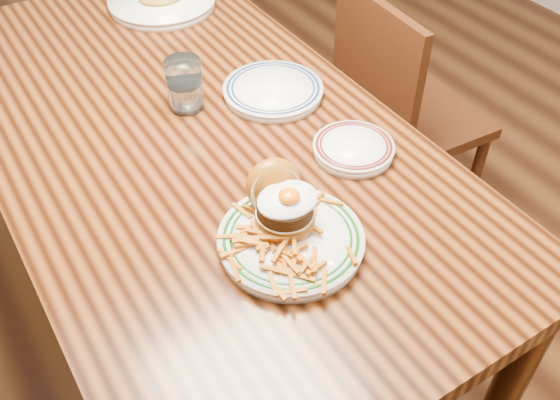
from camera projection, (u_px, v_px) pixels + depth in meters
floor at (212, 321)px, 1.92m from camera, size 6.00×6.00×0.00m
table at (191, 155)px, 1.46m from camera, size 0.85×1.60×0.75m
chair_right at (398, 112)px, 1.94m from camera, size 0.42×0.42×0.84m
main_plate at (288, 227)px, 1.12m from camera, size 0.27×0.28×0.13m
side_plate at (354, 148)px, 1.32m from camera, size 0.17×0.18×0.03m
rear_plate at (273, 90)px, 1.47m from camera, size 0.24×0.24×0.03m
water_glass at (185, 87)px, 1.41m from camera, size 0.08×0.08×0.12m
far_plate at (162, 1)px, 1.79m from camera, size 0.31×0.31×0.06m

